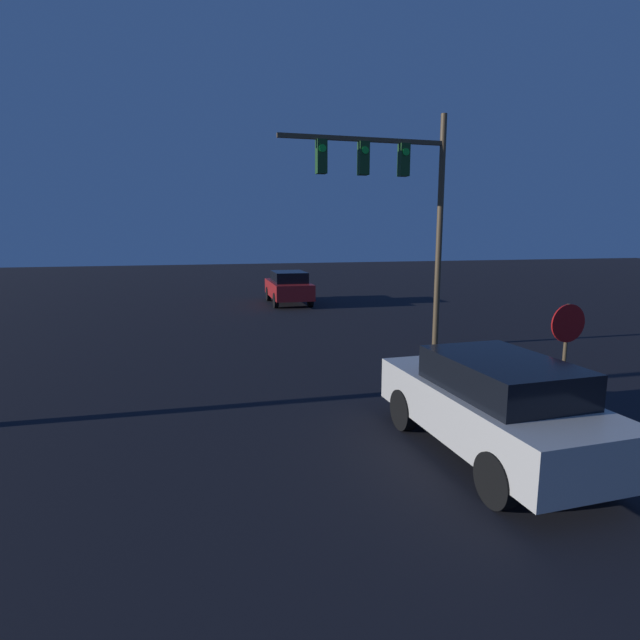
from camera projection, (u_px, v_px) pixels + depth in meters
car_near at (493, 404)px, 7.71m from camera, size 1.95×4.46×1.62m
car_far at (288, 287)px, 24.73m from camera, size 1.96×4.46×1.62m
traffic_signal_mast at (398, 191)px, 14.36m from camera, size 4.98×0.30×6.86m
stop_sign at (566, 339)px, 9.20m from camera, size 0.71×0.07×2.19m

